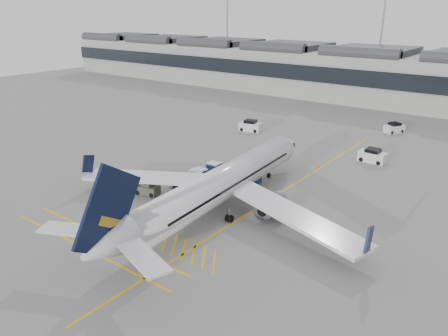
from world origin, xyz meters
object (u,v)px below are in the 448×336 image
Objects in this scene: belt_loader at (228,177)px; airliner_main at (219,185)px; pushback_tug at (148,189)px; ramp_agent_a at (246,176)px; baggage_cart_a at (254,177)px; ramp_agent_b at (247,184)px.

airliner_main is at bearing -62.94° from belt_loader.
pushback_tug is (-5.02, -9.42, 0.17)m from belt_loader.
ramp_agent_a reaches higher than belt_loader.
pushback_tug is (-9.53, -1.67, -2.33)m from airliner_main.
airliner_main is 21.25× the size of ramp_agent_a.
belt_loader is 2.31× the size of ramp_agent_a.
baggage_cart_a is 0.67× the size of pushback_tug.
ramp_agent_a is at bearing -77.96° from ramp_agent_b.
pushback_tug is (-7.30, -10.17, -0.24)m from ramp_agent_a.
ramp_agent_b is at bearing -87.34° from baggage_cart_a.
ramp_agent_a is at bearing 174.75° from baggage_cart_a.
pushback_tug is (-8.41, -10.19, -0.38)m from baggage_cart_a.
belt_loader is at bearing -173.71° from baggage_cart_a.
airliner_main is at bearing -3.62° from pushback_tug.
airliner_main is 23.67× the size of ramp_agent_b.
belt_loader is at bearing 168.89° from ramp_agent_a.
airliner_main is at bearing -104.41° from ramp_agent_a.
airliner_main reaches higher than baggage_cart_a.
ramp_agent_a is at bearing 14.86° from belt_loader.
baggage_cart_a is 1.99m from ramp_agent_b.
ramp_agent_a is 0.61× the size of pushback_tug.
ramp_agent_a reaches higher than pushback_tug.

